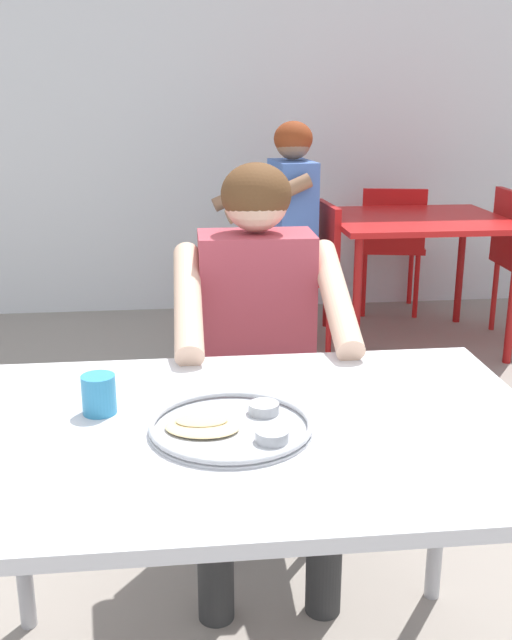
{
  "coord_description": "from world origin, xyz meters",
  "views": [
    {
      "loc": [
        -0.11,
        -1.42,
        1.41
      ],
      "look_at": [
        0.07,
        0.25,
        0.89
      ],
      "focal_mm": 42.25,
      "sensor_mm": 36.0,
      "label": 1
    }
  ],
  "objects": [
    {
      "name": "thali_tray",
      "position": [
        -0.01,
        -0.02,
        0.75
      ],
      "size": [
        0.34,
        0.34,
        0.03
      ],
      "color": "#B7BABF",
      "rests_on": "table_foreground"
    },
    {
      "name": "chair_red_far",
      "position": [
        1.27,
        3.19,
        0.49
      ],
      "size": [
        0.48,
        0.48,
        0.82
      ],
      "color": "red",
      "rests_on": "ground"
    },
    {
      "name": "chair_foreground",
      "position": [
        0.13,
        0.87,
        0.51
      ],
      "size": [
        0.39,
        0.44,
        0.87
      ],
      "color": "#3F3F44",
      "rests_on": "ground"
    },
    {
      "name": "table_foreground",
      "position": [
        0.03,
        0.0,
        0.67
      ],
      "size": [
        1.26,
        0.85,
        0.74
      ],
      "color": "silver",
      "rests_on": "ground"
    },
    {
      "name": "table_background_red",
      "position": [
        1.23,
        2.58,
        0.65
      ],
      "size": [
        0.96,
        0.87,
        0.73
      ],
      "color": "red",
      "rests_on": "ground"
    },
    {
      "name": "drinking_cup",
      "position": [
        -0.28,
        0.1,
        0.79
      ],
      "size": [
        0.07,
        0.07,
        0.09
      ],
      "color": "#338CBF",
      "rests_on": "table_foreground"
    },
    {
      "name": "diner_foreground",
      "position": [
        0.13,
        0.65,
        0.73
      ],
      "size": [
        0.49,
        0.55,
        1.21
      ],
      "color": "#323232",
      "rests_on": "ground"
    },
    {
      "name": "chair_red_left",
      "position": [
        0.61,
        2.56,
        0.48
      ],
      "size": [
        0.43,
        0.45,
        0.82
      ],
      "color": "red",
      "rests_on": "ground"
    },
    {
      "name": "back_wall",
      "position": [
        0.0,
        3.5,
        1.7
      ],
      "size": [
        12.0,
        0.12,
        3.4
      ],
      "primitive_type": "cube",
      "color": "white",
      "rests_on": "ground"
    },
    {
      "name": "patron_background",
      "position": [
        0.44,
        2.57,
        0.74
      ],
      "size": [
        0.58,
        0.53,
        1.25
      ],
      "color": "#313131",
      "rests_on": "ground"
    }
  ]
}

